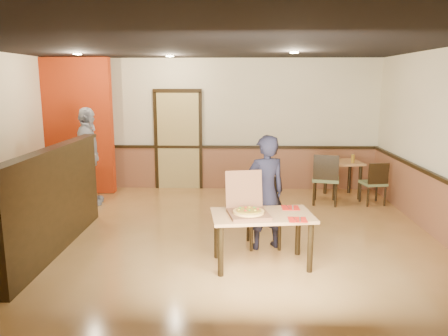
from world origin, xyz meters
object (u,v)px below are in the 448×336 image
at_px(diner, 265,193).
at_px(pizza_box, 248,209).
at_px(side_chair_left, 326,177).
at_px(diner_chair, 263,209).
at_px(side_table, 343,170).
at_px(passerby, 88,156).
at_px(condiment, 353,159).
at_px(main_table, 262,222).
at_px(side_chair_right, 375,182).

relative_size(diner, pizza_box, 2.46).
bearing_deg(side_chair_left, diner_chair, 71.25).
xyz_separation_m(diner_chair, side_table, (1.77, 2.72, 0.03)).
xyz_separation_m(passerby, condiment, (5.10, 0.58, -0.11)).
bearing_deg(diner_chair, diner, -88.77).
xyz_separation_m(main_table, diner, (0.07, 0.59, 0.23)).
distance_m(side_chair_left, side_table, 0.78).
xyz_separation_m(main_table, condiment, (1.98, 3.32, 0.24)).
relative_size(side_chair_left, condiment, 5.85).
distance_m(side_chair_right, side_table, 0.77).
height_order(passerby, condiment, passerby).
distance_m(main_table, condiment, 3.87).
bearing_deg(diner, condiment, -145.21).
xyz_separation_m(main_table, side_chair_right, (2.29, 2.84, -0.12)).
xyz_separation_m(side_table, condiment, (0.15, -0.14, 0.26)).
height_order(diner_chair, pizza_box, pizza_box).
relative_size(main_table, side_chair_left, 1.37).
bearing_deg(side_chair_left, passerby, 14.32).
relative_size(main_table, side_chair_right, 1.63).
height_order(pizza_box, condiment, pizza_box).
xyz_separation_m(diner_chair, condiment, (1.92, 2.58, 0.29)).
distance_m(pizza_box, condiment, 3.98).
bearing_deg(condiment, diner_chair, -126.67).
height_order(diner_chair, diner, diner).
relative_size(side_chair_left, passerby, 0.53).
relative_size(side_table, passerby, 0.42).
xyz_separation_m(side_table, pizza_box, (-2.01, -3.48, 0.19)).
height_order(main_table, diner, diner).
bearing_deg(passerby, pizza_box, -142.37).
height_order(side_table, diner, diner).
height_order(side_chair_right, condiment, condiment).
xyz_separation_m(side_table, diner, (-1.75, -2.87, 0.25)).
height_order(diner_chair, passerby, passerby).
distance_m(main_table, side_table, 3.91).
distance_m(side_chair_right, condiment, 0.67).
xyz_separation_m(main_table, diner_chair, (0.06, 0.74, -0.04)).
height_order(main_table, pizza_box, pizza_box).
height_order(diner, condiment, diner).
distance_m(side_chair_right, pizza_box, 3.79).
relative_size(main_table, pizza_box, 2.07).
bearing_deg(side_chair_right, diner, 36.00).
relative_size(side_chair_right, passerby, 0.45).
bearing_deg(diner, main_table, 62.60).
bearing_deg(condiment, side_table, 137.26).
bearing_deg(pizza_box, passerby, 125.30).
relative_size(side_chair_left, diner, 0.61).
relative_size(diner, passerby, 0.87).
bearing_deg(side_chair_left, condiment, -128.76).
bearing_deg(condiment, side_chair_right, -56.67).
distance_m(side_chair_right, passerby, 5.43).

